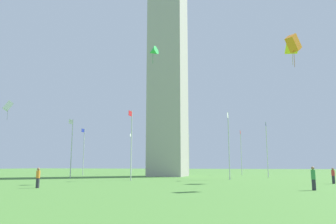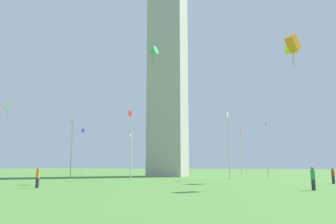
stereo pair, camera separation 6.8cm
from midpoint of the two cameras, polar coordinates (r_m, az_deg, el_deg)
ground_plane at (r=57.58m, az=-0.03°, el=-11.10°), size 260.00×260.00×0.00m
obelisk_monument at (r=63.01m, az=-0.03°, el=14.77°), size 6.05×6.05×55.02m
flagpole_n at (r=41.95m, az=-6.45°, el=-5.16°), size 1.12×0.14×8.82m
flagpole_ne at (r=43.78m, az=10.46°, el=-5.23°), size 1.12×0.14×8.82m
flagpole_e at (r=55.26m, az=16.77°, el=-5.80°), size 1.12×0.14×8.82m
flagpole_se at (r=67.11m, az=12.55°, el=-6.52°), size 1.12×0.14×8.82m
flagpole_s at (r=73.61m, az=3.60°, el=-6.94°), size 1.12×0.14×8.82m
flagpole_sw at (r=72.53m, az=-6.39°, el=-6.87°), size 1.12×0.14×8.82m
flagpole_w at (r=64.22m, az=-14.48°, el=-6.33°), size 1.12×0.14×8.82m
flagpole_nw at (r=51.71m, az=-16.46°, el=-5.61°), size 1.12×0.14×8.82m
person_orange_shirt at (r=29.86m, az=-21.71°, el=-10.58°), size 0.32×0.32×1.66m
person_red_shirt at (r=38.02m, az=26.72°, el=-9.87°), size 0.32×0.32×1.61m
person_green_shirt at (r=27.43m, az=23.87°, el=-10.51°), size 0.32×0.32×1.76m
kite_green_delta at (r=39.48m, az=-2.69°, el=10.45°), size 1.24×1.36×2.09m
kite_white_box at (r=53.63m, az=-26.05°, el=0.97°), size 1.53×1.53×2.93m
kite_orange_box at (r=31.73m, az=20.87°, el=11.09°), size 1.66×1.52×3.00m
kite_yellow_diamond at (r=44.18m, az=20.68°, el=10.22°), size 1.46×1.74×2.68m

